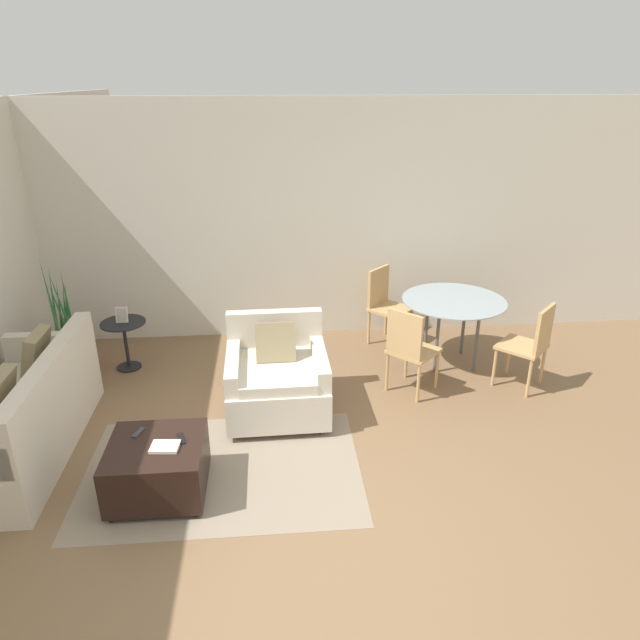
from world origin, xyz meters
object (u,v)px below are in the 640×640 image
(armchair, at_px, (277,378))
(ottoman, at_px, (158,466))
(couch, at_px, (22,420))
(dining_chair_near_right, at_px, (531,341))
(dining_chair_near_left, at_px, (409,346))
(potted_plant, at_px, (69,350))
(book_stack, at_px, (165,447))
(dining_chair_far_left, at_px, (385,301))
(picture_frame, at_px, (122,315))
(dining_table, at_px, (453,307))
(tv_remote_secondary, at_px, (138,432))
(tv_remote_primary, at_px, (181,438))
(side_table, at_px, (125,336))

(armchair, xyz_separation_m, ottoman, (-0.92, -1.09, -0.11))
(couch, distance_m, dining_chair_near_right, 4.70)
(dining_chair_near_left, bearing_deg, armchair, -170.51)
(potted_plant, height_order, dining_chair_near_left, potted_plant)
(ottoman, relative_size, book_stack, 3.24)
(dining_chair_far_left, bearing_deg, book_stack, -129.47)
(ottoman, height_order, picture_frame, picture_frame)
(ottoman, height_order, dining_table, dining_table)
(couch, relative_size, picture_frame, 11.59)
(dining_chair_near_right, bearing_deg, tv_remote_secondary, -162.37)
(armchair, bearing_deg, ottoman, -130.12)
(ottoman, bearing_deg, potted_plant, 121.68)
(armchair, height_order, dining_table, armchair)
(dining_chair_far_left, bearing_deg, potted_plant, -172.65)
(couch, height_order, picture_frame, couch)
(tv_remote_primary, xyz_separation_m, tv_remote_secondary, (-0.33, 0.11, 0.00))
(book_stack, distance_m, dining_chair_far_left, 3.35)
(picture_frame, relative_size, dining_table, 0.15)
(armchair, xyz_separation_m, tv_remote_secondary, (-1.07, -0.92, 0.09))
(tv_remote_secondary, bearing_deg, potted_plant, 120.63)
(ottoman, bearing_deg, picture_frame, 108.14)
(book_stack, xyz_separation_m, side_table, (-0.77, 2.15, -0.06))
(armchair, xyz_separation_m, dining_chair_near_right, (2.52, 0.22, 0.17))
(picture_frame, bearing_deg, dining_table, -2.91)
(side_table, bearing_deg, dining_chair_near_right, -10.89)
(dining_chair_near_right, relative_size, dining_chair_far_left, 1.00)
(side_table, distance_m, dining_chair_near_left, 3.01)
(book_stack, relative_size, potted_plant, 0.17)
(couch, bearing_deg, armchair, 12.21)
(book_stack, bearing_deg, dining_chair_far_left, 50.53)
(potted_plant, relative_size, side_table, 2.38)
(potted_plant, xyz_separation_m, side_table, (0.60, 0.01, 0.13))
(tv_remote_secondary, xyz_separation_m, dining_chair_near_left, (2.36, 1.14, 0.08))
(book_stack, distance_m, dining_chair_near_left, 2.52)
(dining_table, relative_size, dining_chair_far_left, 1.22)
(potted_plant, height_order, dining_table, potted_plant)
(armchair, xyz_separation_m, side_table, (-1.60, 1.01, 0.04))
(tv_remote_secondary, bearing_deg, dining_chair_near_left, 25.81)
(picture_frame, bearing_deg, ottoman, -71.86)
(dining_chair_near_right, bearing_deg, book_stack, -158.06)
(tv_remote_primary, bearing_deg, book_stack, -134.53)
(potted_plant, relative_size, dining_table, 1.17)
(tv_remote_primary, distance_m, dining_chair_near_left, 2.38)
(armchair, relative_size, dining_chair_far_left, 1.06)
(book_stack, xyz_separation_m, potted_plant, (-1.37, 2.13, -0.19))
(couch, xyz_separation_m, dining_chair_far_left, (3.41, 1.91, 0.21))
(book_stack, relative_size, picture_frame, 1.31)
(dining_chair_far_left, bearing_deg, picture_frame, -171.44)
(dining_chair_near_left, bearing_deg, couch, -168.82)
(dining_table, height_order, dining_chair_far_left, dining_chair_far_left)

